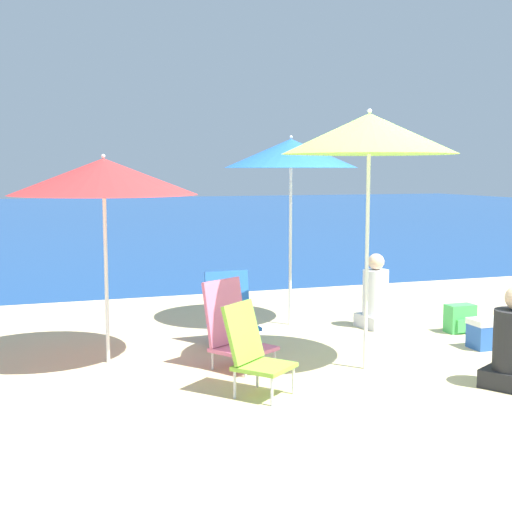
% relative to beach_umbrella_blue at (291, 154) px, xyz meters
% --- Properties ---
extents(ground_plane, '(60.00, 60.00, 0.00)m').
position_rel_beach_umbrella_blue_xyz_m(ground_plane, '(0.11, -2.37, -2.09)').
color(ground_plane, beige).
extents(sea_water, '(60.00, 40.00, 0.01)m').
position_rel_beach_umbrella_blue_xyz_m(sea_water, '(0.11, 22.45, -2.08)').
color(sea_water, '#19478C').
rests_on(sea_water, ground).
extents(beach_umbrella_blue, '(1.61, 1.61, 2.30)m').
position_rel_beach_umbrella_blue_xyz_m(beach_umbrella_blue, '(0.00, 0.00, 0.00)').
color(beach_umbrella_blue, white).
rests_on(beach_umbrella_blue, ground).
extents(beach_umbrella_red, '(1.80, 1.80, 2.04)m').
position_rel_beach_umbrella_blue_xyz_m(beach_umbrella_red, '(-2.35, -1.04, -0.26)').
color(beach_umbrella_red, white).
rests_on(beach_umbrella_red, ground).
extents(beach_umbrella_lime, '(1.63, 1.63, 2.45)m').
position_rel_beach_umbrella_blue_xyz_m(beach_umbrella_lime, '(-0.05, -2.07, 0.13)').
color(beach_umbrella_lime, white).
rests_on(beach_umbrella_lime, ground).
extents(beach_chair_blue, '(0.51, 0.50, 0.79)m').
position_rel_beach_umbrella_blue_xyz_m(beach_chair_blue, '(-0.99, -0.72, -1.71)').
color(beach_chair_blue, silver).
rests_on(beach_chair_blue, ground).
extents(beach_chair_pink, '(0.72, 0.74, 0.84)m').
position_rel_beach_umbrella_blue_xyz_m(beach_chair_pink, '(-1.22, -1.57, -1.72)').
color(beach_chair_pink, silver).
rests_on(beach_chair_pink, ground).
extents(beach_chair_lime, '(0.65, 0.66, 0.78)m').
position_rel_beach_umbrella_blue_xyz_m(beach_chair_lime, '(-1.32, -2.46, -1.69)').
color(beach_chair_lime, silver).
rests_on(beach_chair_lime, ground).
extents(person_seated_near, '(0.41, 0.46, 0.90)m').
position_rel_beach_umbrella_blue_xyz_m(person_seated_near, '(0.91, -0.49, -1.72)').
color(person_seated_near, silver).
rests_on(person_seated_near, ground).
extents(backpack_green, '(0.33, 0.23, 0.33)m').
position_rel_beach_umbrella_blue_xyz_m(backpack_green, '(1.73, -1.05, -1.93)').
color(backpack_green, '#47B756').
rests_on(backpack_green, ground).
extents(cooler_box, '(0.44, 0.27, 0.32)m').
position_rel_beach_umbrella_blue_xyz_m(cooler_box, '(1.59, -1.78, -1.93)').
color(cooler_box, '#2859B2').
rests_on(cooler_box, ground).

